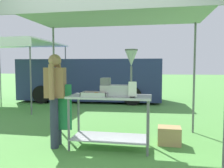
% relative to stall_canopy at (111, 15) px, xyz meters
% --- Properties ---
extents(ground_plane, '(70.00, 70.00, 0.00)m').
position_rel_stall_canopy_xyz_m(ground_plane, '(0.08, 4.93, -2.27)').
color(ground_plane, '#519342').
extents(stall_canopy, '(3.32, 2.38, 2.35)m').
position_rel_stall_canopy_xyz_m(stall_canopy, '(0.00, 0.00, 0.00)').
color(stall_canopy, slate).
rests_on(stall_canopy, ground).
extents(donut_cart, '(1.39, 0.61, 0.91)m').
position_rel_stall_canopy_xyz_m(donut_cart, '(-0.00, -0.10, -1.63)').
color(donut_cart, '#B7B7BC').
rests_on(donut_cart, ground).
extents(donut_tray, '(0.43, 0.29, 0.07)m').
position_rel_stall_canopy_xyz_m(donut_tray, '(-0.22, -0.24, -1.34)').
color(donut_tray, '#B7B7BC').
rests_on(donut_tray, donut_cart).
extents(donut_fryer, '(0.61, 0.28, 0.77)m').
position_rel_stall_canopy_xyz_m(donut_fryer, '(0.18, -0.11, -1.12)').
color(donut_fryer, '#B7B7BC').
rests_on(donut_fryer, donut_cart).
extents(menu_sign, '(0.13, 0.05, 0.25)m').
position_rel_stall_canopy_xyz_m(menu_sign, '(0.40, -0.29, -1.26)').
color(menu_sign, black).
rests_on(menu_sign, donut_cart).
extents(vendor, '(0.46, 0.54, 1.61)m').
position_rel_stall_canopy_xyz_m(vendor, '(-0.95, -0.16, -1.37)').
color(vendor, '#2D3347').
rests_on(vendor, ground).
extents(supply_crate, '(0.42, 0.33, 0.32)m').
position_rel_stall_canopy_xyz_m(supply_crate, '(1.02, 0.28, -2.11)').
color(supply_crate, tan).
rests_on(supply_crate, ground).
extents(van_navy, '(5.67, 2.31, 1.69)m').
position_rel_stall_canopy_xyz_m(van_navy, '(-1.82, 5.29, -1.39)').
color(van_navy, navy).
rests_on(van_navy, ground).
extents(neighbour_tent, '(3.15, 2.90, 2.26)m').
position_rel_stall_canopy_xyz_m(neighbour_tent, '(-4.23, 3.50, -0.09)').
color(neighbour_tent, slate).
rests_on(neighbour_tent, ground).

